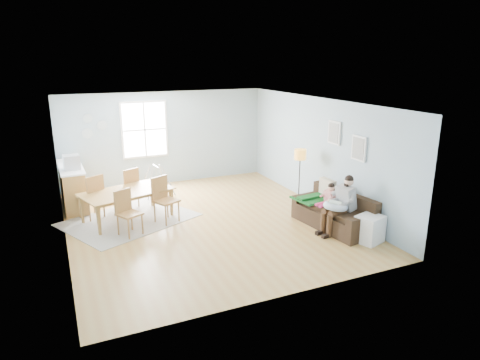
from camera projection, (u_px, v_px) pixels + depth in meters
name	position (u px, v px, depth m)	size (l,w,h in m)	color
room	(204.00, 116.00, 9.15)	(8.40, 9.40, 3.90)	#B07E3E
window	(144.00, 130.00, 12.16)	(1.32, 0.08, 1.62)	white
pictures	(346.00, 140.00, 9.54)	(0.05, 1.34, 0.74)	white
wall_plates	(92.00, 126.00, 11.57)	(0.67, 0.02, 0.66)	#A0B9C0
sofa	(335.00, 215.00, 9.46)	(1.05, 2.01, 0.78)	black
green_throw	(314.00, 198.00, 9.90)	(0.89, 0.72, 0.04)	#145B1A
beige_pillow	(327.00, 189.00, 9.86)	(0.13, 0.47, 0.47)	#B5AB8A
father	(341.00, 203.00, 9.07)	(0.90, 0.45, 1.24)	gray
nursing_pillow	(335.00, 206.00, 9.01)	(0.52, 0.52, 0.14)	silver
infant	(334.00, 203.00, 9.02)	(0.23, 0.33, 0.12)	silver
toddler	(328.00, 197.00, 9.47)	(0.49, 0.28, 0.75)	silver
floor_lamp	(300.00, 159.00, 10.63)	(0.29, 0.29, 1.44)	black
storage_cube	(369.00, 229.00, 8.66)	(0.61, 0.58, 0.56)	white
rug	(130.00, 220.00, 9.92)	(2.73, 2.08, 0.01)	gray
dining_table	(128.00, 206.00, 9.83)	(1.98, 1.11, 0.70)	olive
chair_sw	(127.00, 209.00, 8.98)	(0.59, 0.59, 0.97)	olive
chair_se	(163.00, 196.00, 9.69)	(0.63, 0.63, 1.05)	olive
chair_nw	(93.00, 194.00, 9.83)	(0.65, 0.65, 1.05)	olive
chair_ne	(129.00, 185.00, 10.55)	(0.63, 0.63, 1.03)	olive
counter	(72.00, 186.00, 10.72)	(0.59, 1.88, 1.04)	olive
monitor	(71.00, 162.00, 10.23)	(0.39, 0.37, 0.35)	#AEAEB3
baby_swing	(157.00, 182.00, 11.67)	(0.85, 0.87, 0.81)	#AEAEB3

